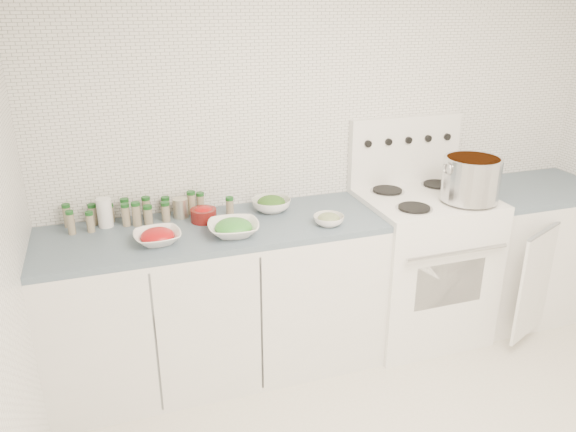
{
  "coord_description": "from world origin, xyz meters",
  "views": [
    {
      "loc": [
        -1.33,
        -1.58,
        2.07
      ],
      "look_at": [
        -0.42,
        1.14,
        0.93
      ],
      "focal_mm": 35.0,
      "sensor_mm": 36.0,
      "label": 1
    }
  ],
  "objects_px": {
    "stove": "(419,261)",
    "bowl_tomato": "(157,237)",
    "bowl_snowpea": "(234,228)",
    "stock_pot": "(471,177)"
  },
  "relations": [
    {
      "from": "stove",
      "to": "bowl_snowpea",
      "type": "bearing_deg",
      "value": -174.1
    },
    {
      "from": "bowl_snowpea",
      "to": "stock_pot",
      "type": "bearing_deg",
      "value": -1.69
    },
    {
      "from": "stove",
      "to": "bowl_tomato",
      "type": "relative_size",
      "value": 5.49
    },
    {
      "from": "stock_pot",
      "to": "stove",
      "type": "bearing_deg",
      "value": 137.63
    },
    {
      "from": "stove",
      "to": "stock_pot",
      "type": "xyz_separation_m",
      "value": [
        0.18,
        -0.17,
        0.59
      ]
    },
    {
      "from": "bowl_tomato",
      "to": "bowl_snowpea",
      "type": "relative_size",
      "value": 0.82
    },
    {
      "from": "bowl_tomato",
      "to": "bowl_snowpea",
      "type": "distance_m",
      "value": 0.39
    },
    {
      "from": "stock_pot",
      "to": "bowl_snowpea",
      "type": "height_order",
      "value": "stock_pot"
    },
    {
      "from": "stove",
      "to": "bowl_snowpea",
      "type": "height_order",
      "value": "stove"
    },
    {
      "from": "bowl_tomato",
      "to": "stock_pot",
      "type": "bearing_deg",
      "value": -2.03
    }
  ]
}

